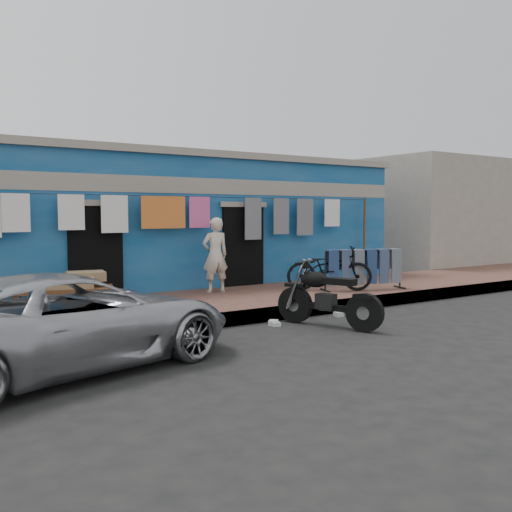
{
  "coord_description": "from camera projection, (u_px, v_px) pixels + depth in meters",
  "views": [
    {
      "loc": [
        -5.88,
        -6.74,
        1.93
      ],
      "look_at": [
        0.0,
        2.0,
        1.15
      ],
      "focal_mm": 40.0,
      "sensor_mm": 36.0,
      "label": 1
    }
  ],
  "objects": [
    {
      "name": "bicycle",
      "position": [
        329.0,
        264.0,
        12.45
      ],
      "size": [
        1.86,
        1.61,
        1.19
      ],
      "primitive_type": "imported",
      "rotation": [
        0.0,
        0.0,
        0.93
      ],
      "color": "black",
      "rests_on": "sidewalk"
    },
    {
      "name": "curb",
      "position": [
        270.0,
        314.0,
        10.26
      ],
      "size": [
        28.0,
        0.1,
        0.25
      ],
      "primitive_type": "cube",
      "color": "gray",
      "rests_on": "ground"
    },
    {
      "name": "seated_person",
      "position": [
        215.0,
        255.0,
        12.19
      ],
      "size": [
        0.61,
        0.44,
        1.6
      ],
      "primitive_type": "imported",
      "rotation": [
        0.0,
        0.0,
        3.04
      ],
      "color": "beige",
      "rests_on": "sidewalk"
    },
    {
      "name": "litter_c",
      "position": [
        276.0,
        324.0,
        9.82
      ],
      "size": [
        0.18,
        0.2,
        0.07
      ],
      "primitive_type": "cube",
      "rotation": [
        0.0,
        0.0,
        1.31
      ],
      "color": "silver",
      "rests_on": "ground"
    },
    {
      "name": "motorcycle",
      "position": [
        329.0,
        295.0,
        9.69
      ],
      "size": [
        1.66,
        2.07,
        1.1
      ],
      "primitive_type": null,
      "rotation": [
        0.0,
        0.0,
        0.34
      ],
      "color": "black",
      "rests_on": "ground"
    },
    {
      "name": "neighbor_right",
      "position": [
        429.0,
        215.0,
        20.77
      ],
      "size": [
        6.0,
        5.0,
        3.8
      ],
      "primitive_type": "cube",
      "color": "#9E9384",
      "rests_on": "ground"
    },
    {
      "name": "car",
      "position": [
        69.0,
        319.0,
        7.07
      ],
      "size": [
        4.78,
        3.01,
        1.25
      ],
      "primitive_type": "imported",
      "rotation": [
        0.0,
        0.0,
        1.81
      ],
      "color": "#B3B3B8",
      "rests_on": "ground"
    },
    {
      "name": "litter_b",
      "position": [
        338.0,
        314.0,
        10.73
      ],
      "size": [
        0.17,
        0.21,
        0.09
      ],
      "primitive_type": "cube",
      "rotation": [
        0.0,
        0.0,
        1.31
      ],
      "color": "silver",
      "rests_on": "ground"
    },
    {
      "name": "sidewalk",
      "position": [
        228.0,
        304.0,
        11.46
      ],
      "size": [
        28.0,
        3.0,
        0.25
      ],
      "primitive_type": "cube",
      "color": "brown",
      "rests_on": "ground"
    },
    {
      "name": "ground",
      "position": [
        327.0,
        336.0,
        8.99
      ],
      "size": [
        80.0,
        80.0,
        0.0
      ],
      "primitive_type": "plane",
      "color": "black",
      "rests_on": "ground"
    },
    {
      "name": "building",
      "position": [
        148.0,
        223.0,
        14.65
      ],
      "size": [
        12.2,
        5.2,
        3.36
      ],
      "color": "navy",
      "rests_on": "ground"
    },
    {
      "name": "litter_a",
      "position": [
        273.0,
        323.0,
        9.88
      ],
      "size": [
        0.25,
        0.25,
        0.09
      ],
      "primitive_type": "cube",
      "rotation": [
        0.0,
        0.0,
        0.75
      ],
      "color": "silver",
      "rests_on": "ground"
    },
    {
      "name": "jeans_rack",
      "position": [
        363.0,
        269.0,
        12.63
      ],
      "size": [
        2.15,
        1.48,
        0.93
      ],
      "primitive_type": null,
      "rotation": [
        0.0,
        0.0,
        -0.3
      ],
      "color": "black",
      "rests_on": "sidewalk"
    },
    {
      "name": "clothesline",
      "position": [
        187.0,
        219.0,
        12.22
      ],
      "size": [
        10.06,
        0.06,
        2.1
      ],
      "color": "brown",
      "rests_on": "sidewalk"
    },
    {
      "name": "charpoy",
      "position": [
        64.0,
        291.0,
        10.25
      ],
      "size": [
        2.29,
        1.91,
        0.6
      ],
      "primitive_type": null,
      "rotation": [
        0.0,
        0.0,
        -0.32
      ],
      "color": "brown",
      "rests_on": "sidewalk"
    }
  ]
}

